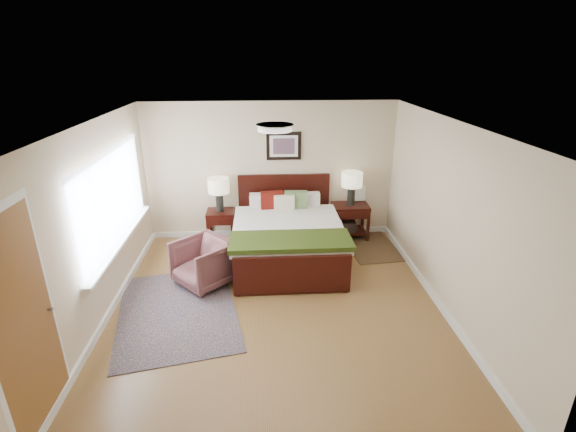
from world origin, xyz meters
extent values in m
plane|color=brown|center=(0.00, 0.00, 0.00)|extent=(5.00, 5.00, 0.00)
cube|color=#C3B08D|center=(0.00, 2.50, 1.25)|extent=(4.50, 0.04, 2.50)
cube|color=#C3B08D|center=(0.00, -2.50, 1.25)|extent=(4.50, 0.04, 2.50)
cube|color=#C3B08D|center=(-2.25, 0.00, 1.25)|extent=(0.04, 5.00, 2.50)
cube|color=#C3B08D|center=(2.25, 0.00, 1.25)|extent=(0.04, 5.00, 2.50)
cube|color=white|center=(0.00, 0.00, 2.50)|extent=(4.50, 5.00, 0.02)
cube|color=silver|center=(-2.23, 0.70, 1.40)|extent=(0.02, 2.72, 1.32)
cube|color=silver|center=(-2.21, 0.70, 1.40)|extent=(0.01, 2.60, 1.20)
cube|color=silver|center=(-2.18, 0.70, 0.77)|extent=(0.10, 2.72, 0.04)
cube|color=silver|center=(-2.23, -1.75, 1.09)|extent=(0.01, 1.00, 2.18)
cube|color=brown|center=(-2.23, -1.75, 1.05)|extent=(0.01, 0.90, 2.10)
cylinder|color=#999999|center=(-2.20, -1.37, 1.00)|extent=(0.04, 0.04, 0.04)
cylinder|color=white|center=(0.00, 0.00, 2.46)|extent=(0.40, 0.40, 0.07)
cylinder|color=beige|center=(0.00, 0.00, 2.50)|extent=(0.44, 0.44, 0.01)
cube|color=black|center=(0.24, 2.46, 0.61)|extent=(1.68, 0.06, 1.18)
cube|color=black|center=(0.24, 0.33, 0.32)|extent=(1.68, 0.06, 0.59)
cube|color=black|center=(-0.56, 1.40, 0.34)|extent=(0.06, 2.11, 0.19)
cube|color=black|center=(1.04, 1.40, 0.34)|extent=(0.06, 2.11, 0.19)
cube|color=silver|center=(0.24, 1.40, 0.47)|extent=(1.58, 2.09, 0.23)
cube|color=silver|center=(0.24, 1.30, 0.63)|extent=(1.76, 1.86, 0.11)
cube|color=#2A3610|center=(0.24, 0.69, 0.68)|extent=(1.80, 0.70, 0.07)
cube|color=silver|center=(-0.13, 2.22, 0.78)|extent=(0.53, 0.18, 0.27)
cube|color=silver|center=(0.61, 2.22, 0.78)|extent=(0.53, 0.18, 0.27)
cube|color=#540E09|center=(0.01, 2.10, 0.82)|extent=(0.41, 0.17, 0.34)
cube|color=#617C47|center=(0.43, 2.10, 0.82)|extent=(0.41, 0.16, 0.34)
cube|color=beige|center=(0.22, 2.02, 0.80)|extent=(0.36, 0.13, 0.29)
cube|color=black|center=(0.24, 2.48, 1.72)|extent=(0.62, 0.03, 0.50)
cube|color=silver|center=(0.24, 2.46, 1.72)|extent=(0.50, 0.01, 0.38)
cube|color=#A52D23|center=(0.24, 2.44, 1.72)|extent=(0.38, 0.01, 0.28)
cube|color=black|center=(-0.94, 2.27, 0.56)|extent=(0.49, 0.44, 0.05)
cube|color=black|center=(-1.15, 2.08, 0.27)|extent=(0.05, 0.05, 0.54)
cube|color=black|center=(-0.72, 2.08, 0.27)|extent=(0.05, 0.05, 0.54)
cube|color=black|center=(-1.15, 2.46, 0.27)|extent=(0.05, 0.05, 0.54)
cube|color=black|center=(-0.72, 2.46, 0.27)|extent=(0.05, 0.05, 0.54)
cube|color=black|center=(-0.94, 2.06, 0.46)|extent=(0.43, 0.03, 0.14)
cube|color=black|center=(1.46, 2.27, 0.63)|extent=(0.66, 0.49, 0.05)
cube|color=black|center=(1.16, 2.05, 0.30)|extent=(0.05, 0.05, 0.61)
cube|color=black|center=(1.76, 2.05, 0.30)|extent=(0.05, 0.05, 0.61)
cube|color=black|center=(1.16, 2.49, 0.30)|extent=(0.05, 0.05, 0.61)
cube|color=black|center=(1.76, 2.49, 0.30)|extent=(0.05, 0.05, 0.61)
cube|color=black|center=(1.46, 2.04, 0.53)|extent=(0.60, 0.03, 0.14)
cube|color=black|center=(1.46, 2.27, 0.14)|extent=(0.60, 0.43, 0.03)
cube|color=black|center=(1.46, 2.27, 0.17)|extent=(0.24, 0.31, 0.03)
cube|color=black|center=(1.46, 2.27, 0.20)|extent=(0.24, 0.31, 0.03)
cube|color=black|center=(1.46, 2.27, 0.24)|extent=(0.24, 0.31, 0.03)
cube|color=black|center=(1.46, 2.27, 0.28)|extent=(0.24, 0.31, 0.03)
cube|color=black|center=(1.46, 2.27, 0.31)|extent=(0.24, 0.31, 0.03)
cylinder|color=black|center=(-0.94, 2.27, 0.75)|extent=(0.14, 0.14, 0.32)
cylinder|color=black|center=(-0.94, 2.27, 0.93)|extent=(0.02, 0.02, 0.06)
cylinder|color=#F4E5BA|center=(-0.94, 2.27, 1.07)|extent=(0.38, 0.38, 0.26)
cylinder|color=black|center=(1.46, 2.27, 0.82)|extent=(0.14, 0.14, 0.32)
cylinder|color=black|center=(1.46, 2.27, 1.00)|extent=(0.02, 0.02, 0.06)
cylinder|color=#F4E5BA|center=(1.46, 2.27, 1.14)|extent=(0.38, 0.38, 0.26)
imported|color=brown|center=(-1.06, 0.73, 0.35)|extent=(1.07, 1.07, 0.70)
cube|color=#0C0E3C|center=(-1.35, 0.01, 0.01)|extent=(1.92, 2.42, 0.01)
cube|color=black|center=(1.78, 1.80, 0.01)|extent=(0.96, 1.33, 0.01)
camera|label=1|loc=(-0.16, -4.87, 3.28)|focal=26.00mm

